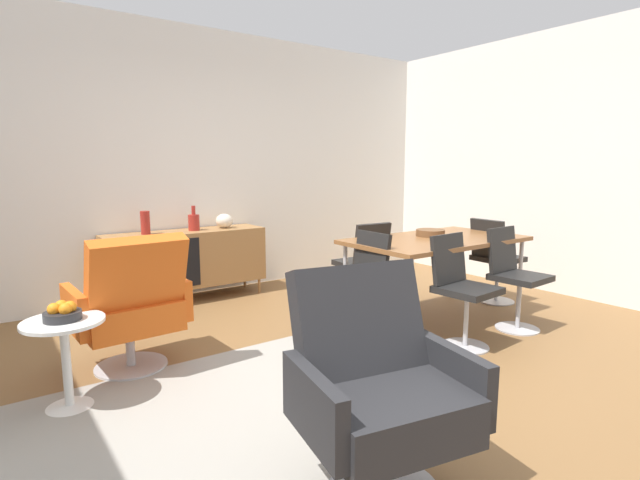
{
  "coord_description": "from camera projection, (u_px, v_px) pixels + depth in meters",
  "views": [
    {
      "loc": [
        -1.97,
        -2.45,
        1.38
      ],
      "look_at": [
        0.07,
        0.36,
        0.84
      ],
      "focal_mm": 27.28,
      "sensor_mm": 36.0,
      "label": 1
    }
  ],
  "objects": [
    {
      "name": "dining_chair_front_left",
      "position": [
        461.0,
        286.0,
        3.7
      ],
      "size": [
        0.43,
        0.45,
        0.86
      ],
      "color": "black",
      "rests_on": "ground_plane"
    },
    {
      "name": "armchair_black_shell",
      "position": [
        377.0,
        382.0,
        2.06
      ],
      "size": [
        0.8,
        0.76,
        0.95
      ],
      "color": "#262628",
      "rests_on": "ground_plane"
    },
    {
      "name": "wall_right",
      "position": [
        589.0,
        163.0,
        4.95
      ],
      "size": [
        0.12,
        5.6,
        2.8
      ],
      "primitive_type": "cube",
      "color": "white",
      "rests_on": "ground_plane"
    },
    {
      "name": "dining_table",
      "position": [
        436.0,
        243.0,
        4.32
      ],
      "size": [
        1.6,
        0.9,
        0.74
      ],
      "color": "brown",
      "rests_on": "ground_plane"
    },
    {
      "name": "ground_plane",
      "position": [
        343.0,
        370.0,
        3.31
      ],
      "size": [
        8.32,
        8.32,
        0.0
      ],
      "primitive_type": "plane",
      "color": "brown"
    },
    {
      "name": "lounge_chair_red",
      "position": [
        131.0,
        304.0,
        3.23
      ],
      "size": [
        0.74,
        0.68,
        0.95
      ],
      "color": "#D85919",
      "rests_on": "ground_plane"
    },
    {
      "name": "vase_ceramic_small",
      "position": [
        194.0,
        222.0,
        4.96
      ],
      "size": [
        0.11,
        0.11,
        0.25
      ],
      "color": "maroon",
      "rests_on": "sideboard"
    },
    {
      "name": "wooden_bowl_on_table",
      "position": [
        430.0,
        233.0,
        4.43
      ],
      "size": [
        0.26,
        0.26,
        0.06
      ],
      "primitive_type": "cylinder",
      "color": "brown",
      "rests_on": "dining_table"
    },
    {
      "name": "fruit_bowl",
      "position": [
        63.0,
        313.0,
        2.72
      ],
      "size": [
        0.2,
        0.2,
        0.11
      ],
      "color": "#262628",
      "rests_on": "side_table_round"
    },
    {
      "name": "side_table_round",
      "position": [
        66.0,
        354.0,
        2.75
      ],
      "size": [
        0.44,
        0.44,
        0.52
      ],
      "color": "white",
      "rests_on": "ground_plane"
    },
    {
      "name": "wall_back",
      "position": [
        192.0,
        163.0,
        5.18
      ],
      "size": [
        6.8,
        0.12,
        2.8
      ],
      "primitive_type": "cube",
      "color": "white",
      "rests_on": "ground_plane"
    },
    {
      "name": "area_rug",
      "position": [
        228.0,
        414.0,
        2.71
      ],
      "size": [
        2.2,
        1.7,
        0.01
      ],
      "primitive_type": "cube",
      "color": "gray",
      "rests_on": "ground_plane"
    },
    {
      "name": "sideboard",
      "position": [
        186.0,
        258.0,
        4.96
      ],
      "size": [
        1.6,
        0.45,
        0.72
      ],
      "color": "olive",
      "rests_on": "ground_plane"
    },
    {
      "name": "dining_chair_near_window",
      "position": [
        360.0,
        282.0,
        3.84
      ],
      "size": [
        0.44,
        0.41,
        0.86
      ],
      "color": "black",
      "rests_on": "ground_plane"
    },
    {
      "name": "vase_cobalt",
      "position": [
        224.0,
        221.0,
        5.16
      ],
      "size": [
        0.18,
        0.18,
        0.15
      ],
      "color": "beige",
      "rests_on": "sideboard"
    },
    {
      "name": "vase_sculptural_dark",
      "position": [
        145.0,
        223.0,
        4.67
      ],
      "size": [
        0.09,
        0.09,
        0.23
      ],
      "color": "maroon",
      "rests_on": "sideboard"
    },
    {
      "name": "dining_chair_front_right",
      "position": [
        514.0,
        274.0,
        4.11
      ],
      "size": [
        0.42,
        0.44,
        0.86
      ],
      "color": "black",
      "rests_on": "ground_plane"
    },
    {
      "name": "dining_chair_far_end",
      "position": [
        494.0,
        257.0,
        4.87
      ],
      "size": [
        0.44,
        0.42,
        0.86
      ],
      "color": "black",
      "rests_on": "ground_plane"
    },
    {
      "name": "dining_chair_back_left",
      "position": [
        364.0,
        262.0,
        4.6
      ],
      "size": [
        0.43,
        0.45,
        0.86
      ],
      "color": "black",
      "rests_on": "ground_plane"
    }
  ]
}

